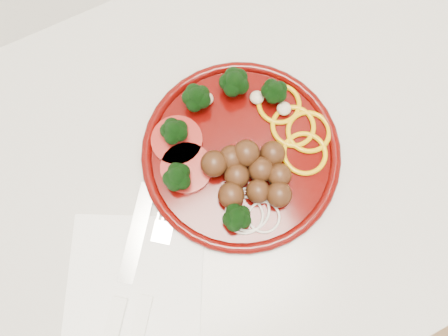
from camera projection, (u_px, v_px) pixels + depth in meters
name	position (u px, v px, depth m)	size (l,w,h in m)	color
counter	(133.00, 262.00, 0.98)	(2.40, 0.60, 0.90)	silver
plate	(239.00, 152.00, 0.56)	(0.26, 0.26, 0.05)	#450503
napkin	(135.00, 283.00, 0.54)	(0.17, 0.17, 0.00)	white
knife	(120.00, 303.00, 0.52)	(0.16, 0.20, 0.01)	silver
fork	(144.00, 312.00, 0.52)	(0.14, 0.18, 0.01)	white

